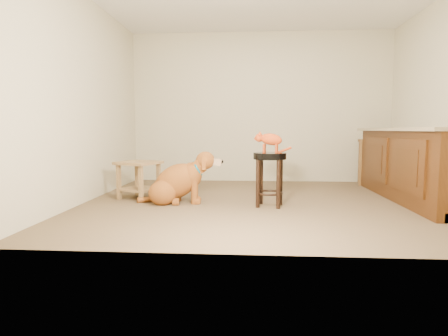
# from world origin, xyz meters

# --- Properties ---
(floor) EXTENTS (4.50, 4.00, 0.01)m
(floor) POSITION_xyz_m (0.00, 0.00, 0.00)
(floor) COLOR brown
(floor) RESTS_ON ground
(room_shell) EXTENTS (4.54, 4.04, 2.62)m
(room_shell) POSITION_xyz_m (0.00, 0.00, 1.68)
(room_shell) COLOR beige
(room_shell) RESTS_ON ground
(cabinet_run) EXTENTS (0.70, 2.56, 0.94)m
(cabinet_run) POSITION_xyz_m (1.94, 0.30, 0.44)
(cabinet_run) COLOR #45250C
(cabinet_run) RESTS_ON ground
(padded_stool) EXTENTS (0.39, 0.39, 0.64)m
(padded_stool) POSITION_xyz_m (0.06, -0.22, 0.46)
(padded_stool) COLOR black
(padded_stool) RESTS_ON ground
(wood_stool) EXTENTS (0.49, 0.49, 0.75)m
(wood_stool) POSITION_xyz_m (1.84, 1.70, 0.39)
(wood_stool) COLOR brown
(wood_stool) RESTS_ON ground
(side_table) EXTENTS (0.63, 0.63, 0.50)m
(side_table) POSITION_xyz_m (-1.65, 0.18, 0.33)
(side_table) COLOR olive
(side_table) RESTS_ON ground
(golden_retriever) EXTENTS (1.09, 0.57, 0.69)m
(golden_retriever) POSITION_xyz_m (-1.08, -0.09, 0.26)
(golden_retriever) COLOR brown
(golden_retriever) RESTS_ON ground
(tabby_kitten) EXTENTS (0.45, 0.18, 0.28)m
(tabby_kitten) POSITION_xyz_m (0.05, -0.21, 0.79)
(tabby_kitten) COLOR #A73710
(tabby_kitten) RESTS_ON padded_stool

